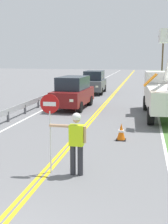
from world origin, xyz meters
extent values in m
cube|color=yellow|center=(-0.09, 20.00, 0.01)|extent=(0.11, 110.00, 0.01)
cube|color=yellow|center=(0.09, 20.00, 0.01)|extent=(0.11, 110.00, 0.01)
cube|color=silver|center=(3.60, 20.00, 0.01)|extent=(0.12, 110.00, 0.01)
cube|color=silver|center=(-3.60, 20.00, 0.01)|extent=(0.12, 110.00, 0.01)
cylinder|color=#2D2D33|center=(1.05, 4.37, 0.44)|extent=(0.16, 0.16, 0.88)
cylinder|color=#2D2D33|center=(0.83, 4.38, 0.44)|extent=(0.16, 0.16, 0.88)
cube|color=#C6EA19|center=(0.94, 4.37, 1.18)|extent=(0.41, 0.25, 0.60)
cylinder|color=tan|center=(0.44, 4.39, 1.43)|extent=(0.60, 0.10, 0.09)
cylinder|color=tan|center=(1.18, 4.37, 1.21)|extent=(0.09, 0.09, 0.48)
sphere|color=tan|center=(0.94, 4.37, 1.65)|extent=(0.22, 0.22, 0.22)
sphere|color=white|center=(0.94, 4.37, 1.70)|extent=(0.25, 0.25, 0.25)
cylinder|color=silver|center=(0.16, 4.39, 0.92)|extent=(0.04, 0.04, 1.85)
cylinder|color=#B71414|center=(0.16, 4.39, 2.05)|extent=(0.56, 0.03, 0.56)
cube|color=white|center=(0.16, 4.38, 2.05)|extent=(0.38, 0.01, 0.12)
cube|color=white|center=(3.90, 16.01, 1.46)|extent=(2.31, 2.22, 2.00)
cube|color=#1E2833|center=(3.84, 17.04, 1.76)|extent=(1.98, 0.17, 0.90)
cube|color=white|center=(3.96, 14.97, 4.58)|extent=(0.95, 0.95, 0.80)
cube|color=orange|center=(3.02, 10.70, 2.31)|extent=(0.64, 0.83, 0.59)
cylinder|color=black|center=(2.89, 15.75, 0.46)|extent=(0.37, 0.94, 0.92)
cylinder|color=black|center=(3.13, 11.48, 0.46)|extent=(0.37, 0.94, 0.92)
cube|color=maroon|center=(-1.86, 15.54, 0.80)|extent=(2.04, 4.67, 0.92)
cube|color=#1E2833|center=(-1.86, 15.54, 1.68)|extent=(1.74, 2.92, 0.84)
cube|color=#EAEACC|center=(-1.40, 13.24, 0.85)|extent=(0.24, 0.07, 0.16)
cube|color=#EAEACC|center=(-2.51, 13.28, 0.85)|extent=(0.24, 0.07, 0.16)
cylinder|color=black|center=(-1.10, 14.08, 0.34)|extent=(0.31, 0.69, 0.68)
cylinder|color=black|center=(-2.74, 14.15, 0.34)|extent=(0.31, 0.69, 0.68)
cylinder|color=black|center=(-0.98, 16.93, 0.34)|extent=(0.31, 0.69, 0.68)
cylinder|color=black|center=(-2.61, 17.00, 0.34)|extent=(0.31, 0.69, 0.68)
cube|color=#4C5156|center=(-1.89, 24.12, 0.80)|extent=(1.98, 4.65, 0.92)
cube|color=#1E2833|center=(-1.89, 24.12, 1.68)|extent=(1.70, 2.90, 0.84)
cube|color=#EAEACC|center=(-1.27, 21.86, 0.85)|extent=(0.24, 0.07, 0.16)
cube|color=#EAEACC|center=(-2.38, 21.82, 0.85)|extent=(0.24, 0.07, 0.16)
cylinder|color=black|center=(-1.03, 22.72, 0.34)|extent=(0.30, 0.69, 0.68)
cylinder|color=black|center=(-2.67, 22.67, 0.34)|extent=(0.30, 0.69, 0.68)
cylinder|color=black|center=(-1.12, 25.57, 0.34)|extent=(0.30, 0.69, 0.68)
cylinder|color=black|center=(-2.75, 25.52, 0.34)|extent=(0.30, 0.69, 0.68)
cylinder|color=brown|center=(5.68, 52.47, 3.78)|extent=(0.28, 0.28, 7.55)
cube|color=brown|center=(5.68, 52.47, 6.95)|extent=(1.80, 0.14, 0.14)
cone|color=orange|center=(1.90, 8.32, 0.35)|extent=(0.36, 0.36, 0.70)
cylinder|color=white|center=(1.90, 8.32, 0.39)|extent=(0.25, 0.25, 0.08)
cube|color=black|center=(1.90, 8.32, 0.01)|extent=(0.40, 0.40, 0.03)
cube|color=#9EA0A3|center=(-4.20, 16.37, 0.55)|extent=(0.06, 32.00, 0.32)
cube|color=#4C4C51|center=(-4.20, 10.66, 0.28)|extent=(0.10, 0.10, 0.55)
cube|color=#4C4C51|center=(-4.20, 12.95, 0.28)|extent=(0.10, 0.10, 0.55)
cube|color=#4C4C51|center=(-4.20, 15.23, 0.28)|extent=(0.10, 0.10, 0.55)
cube|color=#4C4C51|center=(-4.20, 17.52, 0.28)|extent=(0.10, 0.10, 0.55)
cube|color=#4C4C51|center=(-4.20, 19.80, 0.28)|extent=(0.10, 0.10, 0.55)
cube|color=#4C4C51|center=(-4.20, 22.09, 0.28)|extent=(0.10, 0.10, 0.55)
cube|color=#4C4C51|center=(-4.20, 24.37, 0.28)|extent=(0.10, 0.10, 0.55)
cube|color=#4C4C51|center=(-4.20, 26.66, 0.28)|extent=(0.10, 0.10, 0.55)
cube|color=#4C4C51|center=(-4.20, 28.95, 0.28)|extent=(0.10, 0.10, 0.55)
cube|color=#4C4C51|center=(-4.20, 31.23, 0.28)|extent=(0.10, 0.10, 0.55)
camera|label=1|loc=(2.78, -3.62, 3.36)|focal=48.02mm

